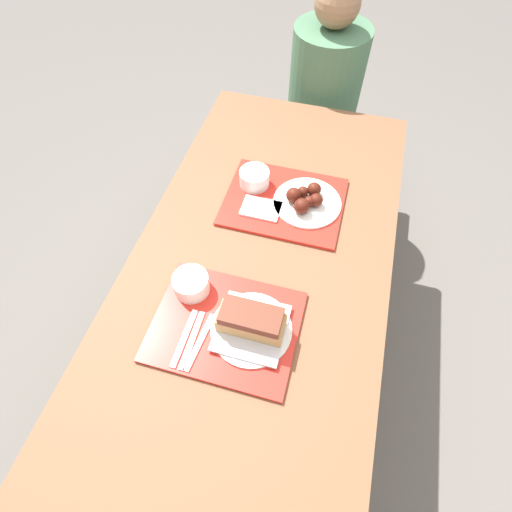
{
  "coord_description": "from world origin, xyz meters",
  "views": [
    {
      "loc": [
        0.17,
        -0.66,
        1.75
      ],
      "look_at": [
        -0.01,
        -0.0,
        0.78
      ],
      "focal_mm": 28.0,
      "sensor_mm": 36.0,
      "label": 1
    }
  ],
  "objects_px": {
    "bowl_coleslaw_far": "(254,177)",
    "tray_far": "(284,202)",
    "tray_near": "(225,326)",
    "brisket_sandwich_plate": "(251,324)",
    "wings_plate_far": "(306,200)",
    "bowl_coleslaw_near": "(191,283)",
    "person_seated_across": "(326,78)"
  },
  "relations": [
    {
      "from": "tray_far",
      "to": "wings_plate_far",
      "type": "relative_size",
      "value": 1.74
    },
    {
      "from": "brisket_sandwich_plate",
      "to": "tray_near",
      "type": "bearing_deg",
      "value": -174.93
    },
    {
      "from": "bowl_coleslaw_near",
      "to": "tray_near",
      "type": "bearing_deg",
      "value": -33.18
    },
    {
      "from": "bowl_coleslaw_near",
      "to": "brisket_sandwich_plate",
      "type": "xyz_separation_m",
      "value": [
        0.2,
        -0.08,
        0.01
      ]
    },
    {
      "from": "tray_near",
      "to": "bowl_coleslaw_near",
      "type": "relative_size",
      "value": 3.85
    },
    {
      "from": "person_seated_across",
      "to": "tray_far",
      "type": "bearing_deg",
      "value": -90.78
    },
    {
      "from": "bowl_coleslaw_near",
      "to": "bowl_coleslaw_far",
      "type": "height_order",
      "value": "same"
    },
    {
      "from": "brisket_sandwich_plate",
      "to": "wings_plate_far",
      "type": "bearing_deg",
      "value": 84.13
    },
    {
      "from": "bowl_coleslaw_far",
      "to": "bowl_coleslaw_near",
      "type": "bearing_deg",
      "value": -97.36
    },
    {
      "from": "person_seated_across",
      "to": "brisket_sandwich_plate",
      "type": "bearing_deg",
      "value": -89.44
    },
    {
      "from": "bowl_coleslaw_near",
      "to": "brisket_sandwich_plate",
      "type": "bearing_deg",
      "value": -21.0
    },
    {
      "from": "tray_near",
      "to": "bowl_coleslaw_near",
      "type": "height_order",
      "value": "bowl_coleslaw_near"
    },
    {
      "from": "tray_far",
      "to": "bowl_coleslaw_far",
      "type": "distance_m",
      "value": 0.13
    },
    {
      "from": "bowl_coleslaw_near",
      "to": "person_seated_across",
      "type": "bearing_deg",
      "value": 81.11
    },
    {
      "from": "tray_near",
      "to": "bowl_coleslaw_near",
      "type": "bearing_deg",
      "value": 146.82
    },
    {
      "from": "tray_far",
      "to": "person_seated_across",
      "type": "relative_size",
      "value": 0.58
    },
    {
      "from": "bowl_coleslaw_far",
      "to": "tray_far",
      "type": "bearing_deg",
      "value": -22.24
    },
    {
      "from": "brisket_sandwich_plate",
      "to": "bowl_coleslaw_far",
      "type": "bearing_deg",
      "value": 104.79
    },
    {
      "from": "tray_far",
      "to": "brisket_sandwich_plate",
      "type": "relative_size",
      "value": 1.79
    },
    {
      "from": "tray_far",
      "to": "brisket_sandwich_plate",
      "type": "xyz_separation_m",
      "value": [
        0.02,
        -0.48,
        0.04
      ]
    },
    {
      "from": "tray_near",
      "to": "bowl_coleslaw_far",
      "type": "distance_m",
      "value": 0.54
    },
    {
      "from": "brisket_sandwich_plate",
      "to": "person_seated_across",
      "type": "relative_size",
      "value": 0.32
    },
    {
      "from": "bowl_coleslaw_near",
      "to": "wings_plate_far",
      "type": "xyz_separation_m",
      "value": [
        0.25,
        0.41,
        -0.01
      ]
    },
    {
      "from": "bowl_coleslaw_near",
      "to": "person_seated_across",
      "type": "distance_m",
      "value": 1.21
    },
    {
      "from": "bowl_coleslaw_near",
      "to": "tray_far",
      "type": "bearing_deg",
      "value": 66.62
    },
    {
      "from": "wings_plate_far",
      "to": "person_seated_across",
      "type": "xyz_separation_m",
      "value": [
        -0.06,
        0.78,
        -0.04
      ]
    },
    {
      "from": "brisket_sandwich_plate",
      "to": "bowl_coleslaw_near",
      "type": "bearing_deg",
      "value": 159.0
    },
    {
      "from": "tray_far",
      "to": "tray_near",
      "type": "bearing_deg",
      "value": -95.75
    },
    {
      "from": "brisket_sandwich_plate",
      "to": "person_seated_across",
      "type": "height_order",
      "value": "person_seated_across"
    },
    {
      "from": "bowl_coleslaw_far",
      "to": "tray_near",
      "type": "bearing_deg",
      "value": -82.8
    },
    {
      "from": "bowl_coleslaw_near",
      "to": "bowl_coleslaw_far",
      "type": "xyz_separation_m",
      "value": [
        0.06,
        0.46,
        0.0
      ]
    },
    {
      "from": "tray_near",
      "to": "wings_plate_far",
      "type": "xyz_separation_m",
      "value": [
        0.12,
        0.5,
        0.03
      ]
    }
  ]
}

